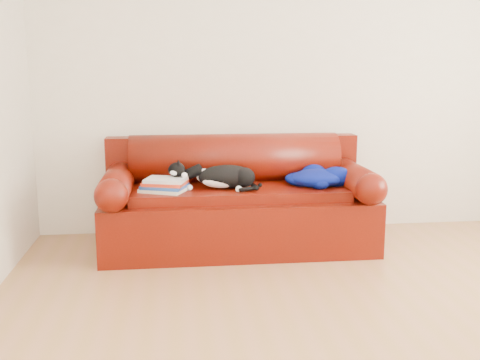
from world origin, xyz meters
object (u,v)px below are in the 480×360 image
object	(u,v)px
cat	(225,177)
book_stack	(165,185)
blanket	(318,177)
sofa_base	(238,218)

from	to	relation	value
cat	book_stack	bearing A→B (deg)	-153.20
blanket	book_stack	bearing A→B (deg)	-176.17
sofa_base	cat	bearing A→B (deg)	-139.70
book_stack	cat	distance (m)	0.46
sofa_base	cat	distance (m)	0.38
book_stack	sofa_base	bearing A→B (deg)	13.97
sofa_base	book_stack	bearing A→B (deg)	-166.03
sofa_base	blanket	bearing A→B (deg)	-5.53
sofa_base	blanket	distance (m)	0.71
sofa_base	blanket	world-z (taller)	blanket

